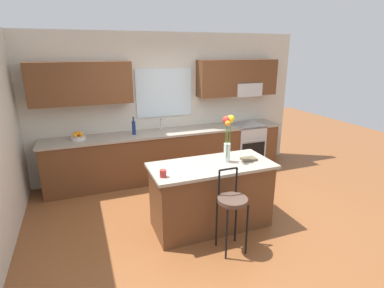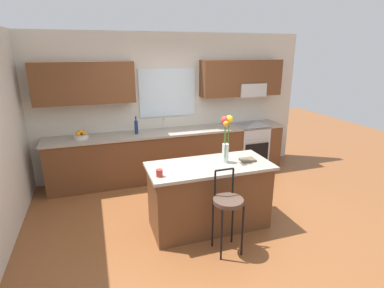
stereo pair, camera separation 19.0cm
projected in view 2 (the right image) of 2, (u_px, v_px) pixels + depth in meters
ground_plane at (203, 220)px, 4.42m from camera, size 14.00×14.00×0.00m
back_wall_assembly at (169, 98)px, 5.78m from camera, size 5.60×0.50×2.70m
counter_run at (172, 154)px, 5.82m from camera, size 4.56×0.64×0.92m
sink_faucet at (164, 122)px, 5.73m from camera, size 0.02×0.13×0.23m
oven_range at (250, 146)px, 6.30m from camera, size 0.60×0.64×0.92m
kitchen_island at (209, 195)px, 4.15m from camera, size 1.67×0.77×0.92m
bar_stool_near at (228, 204)px, 3.56m from camera, size 0.36×0.36×1.04m
flower_vase at (226, 135)px, 3.99m from camera, size 0.16×0.15×0.65m
mug_ceramic at (159, 173)px, 3.62m from camera, size 0.08×0.08×0.09m
cookbook at (248, 160)px, 4.14m from camera, size 0.20×0.15×0.03m
fruit_bowl_oranges at (81, 135)px, 5.18m from camera, size 0.24×0.24×0.16m
bottle_olive_oil at (136, 127)px, 5.44m from camera, size 0.06×0.06×0.32m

